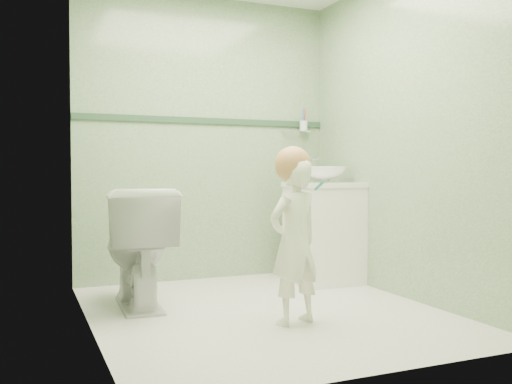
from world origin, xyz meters
name	(u,v)px	position (x,y,z in m)	size (l,w,h in m)	color
ground	(265,311)	(0.00, 0.00, 0.00)	(2.50, 2.50, 0.00)	beige
room_shell	(265,128)	(0.00, 0.00, 1.20)	(2.50, 2.54, 2.40)	gray
trim_stripe	(206,121)	(0.00, 1.24, 1.35)	(2.20, 0.02, 0.05)	#2A4830
vanity	(324,234)	(0.84, 0.70, 0.40)	(0.52, 0.50, 0.80)	white
counter	(324,185)	(0.84, 0.70, 0.81)	(0.54, 0.52, 0.04)	white
basin	(324,175)	(0.84, 0.70, 0.89)	(0.37, 0.37, 0.13)	white
faucet	(313,165)	(0.84, 0.89, 0.97)	(0.03, 0.13, 0.18)	silver
cup_holder	(303,126)	(0.89, 1.18, 1.33)	(0.26, 0.07, 0.21)	silver
toilet	(137,247)	(-0.74, 0.47, 0.40)	(0.45, 0.79, 0.81)	white
toddler	(294,241)	(0.05, -0.33, 0.50)	(0.36, 0.24, 1.00)	white
hair_cap	(293,165)	(0.05, -0.31, 0.96)	(0.22, 0.22, 0.22)	#C17F4C
teal_toothbrush	(318,185)	(0.15, -0.43, 0.84)	(0.11, 0.14, 0.08)	#198D7F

